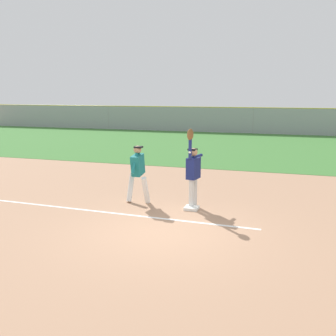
{
  "coord_description": "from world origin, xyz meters",
  "views": [
    {
      "loc": [
        2.7,
        -8.39,
        3.25
      ],
      "look_at": [
        -0.63,
        2.38,
        1.05
      ],
      "focal_mm": 41.68,
      "sensor_mm": 36.0,
      "label": 1
    }
  ],
  "objects_px": {
    "runner": "(138,170)",
    "parked_car_blue": "(317,122)",
    "parked_car_green": "(191,119)",
    "fielder": "(193,169)",
    "baseball": "(190,152)",
    "first_base": "(192,208)",
    "parked_car_black": "(251,121)"
  },
  "relations": [
    {
      "from": "runner",
      "to": "fielder",
      "type": "bearing_deg",
      "value": 1.45
    },
    {
      "from": "first_base",
      "to": "baseball",
      "type": "bearing_deg",
      "value": -137.65
    },
    {
      "from": "runner",
      "to": "parked_car_black",
      "type": "distance_m",
      "value": 26.06
    },
    {
      "from": "baseball",
      "to": "parked_car_green",
      "type": "relative_size",
      "value": 0.02
    },
    {
      "from": "parked_car_blue",
      "to": "first_base",
      "type": "bearing_deg",
      "value": -97.13
    },
    {
      "from": "baseball",
      "to": "parked_car_green",
      "type": "distance_m",
      "value": 26.85
    },
    {
      "from": "first_base",
      "to": "parked_car_blue",
      "type": "distance_m",
      "value": 26.12
    },
    {
      "from": "parked_car_green",
      "to": "parked_car_blue",
      "type": "bearing_deg",
      "value": -5.95
    },
    {
      "from": "fielder",
      "to": "runner",
      "type": "relative_size",
      "value": 1.33
    },
    {
      "from": "first_base",
      "to": "parked_car_black",
      "type": "relative_size",
      "value": 0.08
    },
    {
      "from": "first_base",
      "to": "fielder",
      "type": "relative_size",
      "value": 0.17
    },
    {
      "from": "baseball",
      "to": "parked_car_black",
      "type": "distance_m",
      "value": 26.32
    },
    {
      "from": "first_base",
      "to": "baseball",
      "type": "xyz_separation_m",
      "value": [
        -0.06,
        -0.05,
        1.59
      ]
    },
    {
      "from": "parked_car_black",
      "to": "fielder",
      "type": "bearing_deg",
      "value": -84.62
    },
    {
      "from": "baseball",
      "to": "parked_car_blue",
      "type": "bearing_deg",
      "value": 79.22
    },
    {
      "from": "runner",
      "to": "baseball",
      "type": "relative_size",
      "value": 23.24
    },
    {
      "from": "parked_car_black",
      "to": "baseball",
      "type": "bearing_deg",
      "value": -84.72
    },
    {
      "from": "first_base",
      "to": "parked_car_green",
      "type": "relative_size",
      "value": 0.08
    },
    {
      "from": "parked_car_black",
      "to": "parked_car_blue",
      "type": "distance_m",
      "value": 5.72
    },
    {
      "from": "fielder",
      "to": "parked_car_green",
      "type": "bearing_deg",
      "value": -64.03
    },
    {
      "from": "parked_car_black",
      "to": "parked_car_blue",
      "type": "bearing_deg",
      "value": -2.26
    },
    {
      "from": "runner",
      "to": "baseball",
      "type": "xyz_separation_m",
      "value": [
        1.63,
        -0.24,
        0.64
      ]
    },
    {
      "from": "baseball",
      "to": "parked_car_blue",
      "type": "relative_size",
      "value": 0.02
    },
    {
      "from": "parked_car_blue",
      "to": "parked_car_green",
      "type": "bearing_deg",
      "value": -178.29
    },
    {
      "from": "fielder",
      "to": "parked_car_black",
      "type": "relative_size",
      "value": 0.51
    },
    {
      "from": "parked_car_black",
      "to": "parked_car_blue",
      "type": "relative_size",
      "value": 1.0
    },
    {
      "from": "runner",
      "to": "parked_car_green",
      "type": "xyz_separation_m",
      "value": [
        -4.71,
        25.83,
        -0.32
      ]
    },
    {
      "from": "first_base",
      "to": "parked_car_black",
      "type": "bearing_deg",
      "value": 91.85
    },
    {
      "from": "first_base",
      "to": "parked_car_black",
      "type": "distance_m",
      "value": 26.26
    },
    {
      "from": "runner",
      "to": "parked_car_blue",
      "type": "xyz_separation_m",
      "value": [
        6.53,
        25.47,
        -0.32
      ]
    },
    {
      "from": "baseball",
      "to": "parked_car_green",
      "type": "height_order",
      "value": "baseball"
    },
    {
      "from": "first_base",
      "to": "parked_car_blue",
      "type": "bearing_deg",
      "value": 79.32
    }
  ]
}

